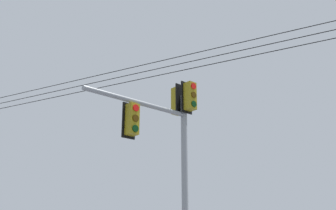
{
  "coord_description": "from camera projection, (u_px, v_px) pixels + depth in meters",
  "views": [
    {
      "loc": [
        -12.33,
        -2.78,
        2.06
      ],
      "look_at": [
        -1.45,
        1.08,
        6.06
      ],
      "focal_mm": 42.37,
      "sensor_mm": 36.0,
      "label": 1
    }
  ],
  "objects": [
    {
      "name": "signal_mast_assembly",
      "position": [
        172.0,
        142.0,
        11.94
      ],
      "size": [
        3.53,
        2.31,
        6.94
      ],
      "color": "gray",
      "rests_on": "ground"
    },
    {
      "name": "overhead_wire_span",
      "position": [
        211.0,
        57.0,
        12.68
      ],
      "size": [
        4.15,
        22.19,
        1.03
      ],
      "color": "black"
    }
  ]
}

